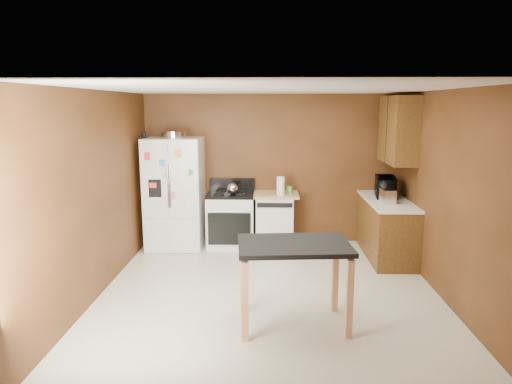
{
  "coord_description": "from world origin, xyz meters",
  "views": [
    {
      "loc": [
        -0.01,
        -5.39,
        2.32
      ],
      "look_at": [
        -0.19,
        0.85,
        1.12
      ],
      "focal_mm": 32.0,
      "sensor_mm": 36.0,
      "label": 1
    }
  ],
  "objects_px": {
    "roasting_pan": "(174,134)",
    "refrigerator": "(175,193)",
    "green_canister": "(289,190)",
    "island": "(294,257)",
    "paper_towel": "(281,186)",
    "pen_cup": "(144,135)",
    "toaster": "(388,196)",
    "microwave": "(385,188)",
    "dishwasher": "(274,219)",
    "gas_range": "(231,219)",
    "kettle": "(232,189)"
  },
  "relations": [
    {
      "from": "pen_cup",
      "to": "dishwasher",
      "type": "height_order",
      "value": "pen_cup"
    },
    {
      "from": "island",
      "to": "dishwasher",
      "type": "bearing_deg",
      "value": 93.53
    },
    {
      "from": "green_canister",
      "to": "toaster",
      "type": "bearing_deg",
      "value": -28.4
    },
    {
      "from": "toaster",
      "to": "gas_range",
      "type": "bearing_deg",
      "value": 159.41
    },
    {
      "from": "gas_range",
      "to": "island",
      "type": "height_order",
      "value": "gas_range"
    },
    {
      "from": "pen_cup",
      "to": "microwave",
      "type": "distance_m",
      "value": 3.89
    },
    {
      "from": "pen_cup",
      "to": "refrigerator",
      "type": "bearing_deg",
      "value": 11.62
    },
    {
      "from": "pen_cup",
      "to": "toaster",
      "type": "relative_size",
      "value": 0.4
    },
    {
      "from": "microwave",
      "to": "gas_range",
      "type": "relative_size",
      "value": 0.48
    },
    {
      "from": "roasting_pan",
      "to": "microwave",
      "type": "bearing_deg",
      "value": -4.19
    },
    {
      "from": "pen_cup",
      "to": "gas_range",
      "type": "xyz_separation_m",
      "value": [
        1.35,
        0.15,
        -1.39
      ]
    },
    {
      "from": "roasting_pan",
      "to": "refrigerator",
      "type": "xyz_separation_m",
      "value": [
        -0.01,
        -0.05,
        -0.95
      ]
    },
    {
      "from": "pen_cup",
      "to": "paper_towel",
      "type": "relative_size",
      "value": 0.38
    },
    {
      "from": "paper_towel",
      "to": "microwave",
      "type": "relative_size",
      "value": 0.56
    },
    {
      "from": "roasting_pan",
      "to": "refrigerator",
      "type": "height_order",
      "value": "roasting_pan"
    },
    {
      "from": "green_canister",
      "to": "refrigerator",
      "type": "bearing_deg",
      "value": -176.03
    },
    {
      "from": "green_canister",
      "to": "island",
      "type": "xyz_separation_m",
      "value": [
        -0.07,
        -2.83,
        -0.18
      ]
    },
    {
      "from": "kettle",
      "to": "island",
      "type": "height_order",
      "value": "kettle"
    },
    {
      "from": "pen_cup",
      "to": "kettle",
      "type": "distance_m",
      "value": 1.64
    },
    {
      "from": "gas_range",
      "to": "dishwasher",
      "type": "relative_size",
      "value": 1.24
    },
    {
      "from": "pen_cup",
      "to": "green_canister",
      "type": "height_order",
      "value": "pen_cup"
    },
    {
      "from": "roasting_pan",
      "to": "microwave",
      "type": "relative_size",
      "value": 0.77
    },
    {
      "from": "paper_towel",
      "to": "gas_range",
      "type": "relative_size",
      "value": 0.27
    },
    {
      "from": "pen_cup",
      "to": "dishwasher",
      "type": "relative_size",
      "value": 0.12
    },
    {
      "from": "microwave",
      "to": "gas_range",
      "type": "distance_m",
      "value": 2.53
    },
    {
      "from": "toaster",
      "to": "refrigerator",
      "type": "xyz_separation_m",
      "value": [
        -3.28,
        0.63,
        -0.1
      ]
    },
    {
      "from": "roasting_pan",
      "to": "paper_towel",
      "type": "xyz_separation_m",
      "value": [
        1.72,
        -0.11,
        -0.81
      ]
    },
    {
      "from": "paper_towel",
      "to": "microwave",
      "type": "bearing_deg",
      "value": -4.86
    },
    {
      "from": "green_canister",
      "to": "gas_range",
      "type": "height_order",
      "value": "gas_range"
    },
    {
      "from": "pen_cup",
      "to": "green_canister",
      "type": "xyz_separation_m",
      "value": [
        2.31,
        0.22,
        -0.91
      ]
    },
    {
      "from": "kettle",
      "to": "gas_range",
      "type": "distance_m",
      "value": 0.54
    },
    {
      "from": "roasting_pan",
      "to": "island",
      "type": "xyz_separation_m",
      "value": [
        1.8,
        -2.76,
        -1.09
      ]
    },
    {
      "from": "toaster",
      "to": "island",
      "type": "xyz_separation_m",
      "value": [
        -1.48,
        -2.07,
        -0.24
      ]
    },
    {
      "from": "refrigerator",
      "to": "kettle",
      "type": "bearing_deg",
      "value": -2.84
    },
    {
      "from": "gas_range",
      "to": "kettle",
      "type": "bearing_deg",
      "value": -70.31
    },
    {
      "from": "paper_towel",
      "to": "toaster",
      "type": "relative_size",
      "value": 1.07
    },
    {
      "from": "toaster",
      "to": "microwave",
      "type": "xyz_separation_m",
      "value": [
        0.07,
        0.44,
        0.05
      ]
    },
    {
      "from": "pen_cup",
      "to": "gas_range",
      "type": "height_order",
      "value": "pen_cup"
    },
    {
      "from": "gas_range",
      "to": "dishwasher",
      "type": "distance_m",
      "value": 0.72
    },
    {
      "from": "toaster",
      "to": "refrigerator",
      "type": "distance_m",
      "value": 3.35
    },
    {
      "from": "paper_towel",
      "to": "green_canister",
      "type": "height_order",
      "value": "paper_towel"
    },
    {
      "from": "gas_range",
      "to": "pen_cup",
      "type": "bearing_deg",
      "value": -173.61
    },
    {
      "from": "roasting_pan",
      "to": "toaster",
      "type": "relative_size",
      "value": 1.49
    },
    {
      "from": "kettle",
      "to": "toaster",
      "type": "xyz_separation_m",
      "value": [
        2.34,
        -0.59,
        0.01
      ]
    },
    {
      "from": "refrigerator",
      "to": "island",
      "type": "height_order",
      "value": "refrigerator"
    },
    {
      "from": "green_canister",
      "to": "gas_range",
      "type": "bearing_deg",
      "value": -175.88
    },
    {
      "from": "dishwasher",
      "to": "gas_range",
      "type": "bearing_deg",
      "value": -178.06
    },
    {
      "from": "paper_towel",
      "to": "refrigerator",
      "type": "relative_size",
      "value": 0.16
    },
    {
      "from": "microwave",
      "to": "island",
      "type": "xyz_separation_m",
      "value": [
        -1.56,
        -2.51,
        -0.28
      ]
    },
    {
      "from": "green_canister",
      "to": "toaster",
      "type": "xyz_separation_m",
      "value": [
        1.41,
        -0.76,
        0.06
      ]
    }
  ]
}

